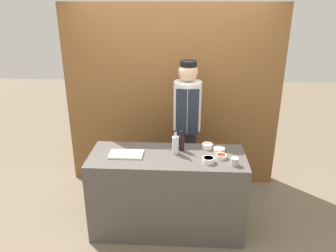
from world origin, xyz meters
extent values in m
plane|color=#756651|center=(0.00, 0.00, 0.00)|extent=(14.00, 14.00, 0.00)
cube|color=brown|center=(0.00, 1.12, 1.20)|extent=(2.80, 0.18, 2.40)
cube|color=#514C47|center=(0.00, 0.00, 0.45)|extent=(1.64, 0.64, 0.91)
cylinder|color=white|center=(0.55, -0.03, 0.93)|extent=(0.11, 0.11, 0.04)
cylinder|color=red|center=(0.55, -0.03, 0.94)|extent=(0.09, 0.09, 0.01)
cylinder|color=white|center=(0.42, -0.13, 0.93)|extent=(0.12, 0.12, 0.05)
cylinder|color=silver|center=(0.42, -0.13, 0.95)|extent=(0.10, 0.10, 0.02)
cylinder|color=white|center=(0.55, 0.13, 0.93)|extent=(0.12, 0.12, 0.04)
cylinder|color=green|center=(0.55, 0.13, 0.94)|extent=(0.10, 0.10, 0.01)
cylinder|color=white|center=(0.42, 0.20, 0.94)|extent=(0.12, 0.12, 0.06)
cylinder|color=orange|center=(0.42, 0.20, 0.95)|extent=(0.10, 0.10, 0.02)
cube|color=white|center=(-0.43, -0.02, 0.92)|extent=(0.35, 0.20, 0.02)
cylinder|color=silver|center=(0.08, 0.06, 1.00)|extent=(0.07, 0.07, 0.19)
cylinder|color=silver|center=(0.08, 0.06, 1.12)|extent=(0.03, 0.03, 0.06)
cylinder|color=black|center=(0.08, 0.06, 1.16)|extent=(0.03, 0.03, 0.02)
cylinder|color=black|center=(0.14, 0.14, 0.99)|extent=(0.06, 0.06, 0.16)
cylinder|color=black|center=(0.14, 0.14, 1.09)|extent=(0.03, 0.03, 0.05)
cylinder|color=black|center=(0.14, 0.14, 1.13)|extent=(0.03, 0.03, 0.01)
cylinder|color=#B7B7BC|center=(0.67, -0.17, 0.95)|extent=(0.08, 0.08, 0.08)
cylinder|color=#28282D|center=(0.20, 0.65, 0.47)|extent=(0.24, 0.24, 0.94)
cylinder|color=white|center=(0.20, 0.65, 1.24)|extent=(0.33, 0.33, 0.60)
cube|color=#232838|center=(0.20, 0.50, 1.21)|extent=(0.26, 0.02, 0.55)
sphere|color=beige|center=(0.20, 0.65, 1.65)|extent=(0.23, 0.23, 0.23)
cylinder|color=black|center=(0.20, 0.65, 1.74)|extent=(0.19, 0.19, 0.08)
camera|label=1|loc=(0.18, -3.06, 2.44)|focal=35.00mm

